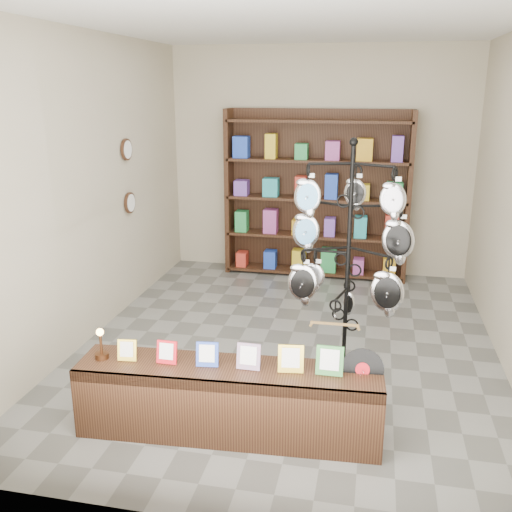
{
  "coord_description": "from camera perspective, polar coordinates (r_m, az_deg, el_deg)",
  "views": [
    {
      "loc": [
        0.76,
        -5.16,
        2.47
      ],
      "look_at": [
        -0.12,
        -1.0,
        1.2
      ],
      "focal_mm": 40.0,
      "sensor_mm": 36.0,
      "label": 1
    }
  ],
  "objects": [
    {
      "name": "back_shelving",
      "position": [
        7.63,
        6.03,
        5.6
      ],
      "size": [
        2.42,
        0.36,
        2.2
      ],
      "color": "black",
      "rests_on": "ground"
    },
    {
      "name": "wall_clocks",
      "position": [
        6.62,
        -12.66,
        7.76
      ],
      "size": [
        0.03,
        0.24,
        0.84
      ],
      "color": "black",
      "rests_on": "ground"
    },
    {
      "name": "ground",
      "position": [
        5.77,
        3.24,
        -8.8
      ],
      "size": [
        5.0,
        5.0,
        0.0
      ],
      "primitive_type": "plane",
      "color": "slate",
      "rests_on": "ground"
    },
    {
      "name": "display_tree",
      "position": [
        4.7,
        9.25,
        0.82
      ],
      "size": [
        1.07,
        0.93,
        2.09
      ],
      "rotation": [
        0.0,
        0.0,
        -0.07
      ],
      "color": "black",
      "rests_on": "ground"
    },
    {
      "name": "room_envelope",
      "position": [
        5.25,
        3.58,
        9.77
      ],
      "size": [
        5.0,
        5.0,
        5.0
      ],
      "color": "#B2A890",
      "rests_on": "ground"
    },
    {
      "name": "front_shelf",
      "position": [
        4.3,
        -2.75,
        -14.2
      ],
      "size": [
        2.23,
        0.58,
        0.78
      ],
      "rotation": [
        0.0,
        0.0,
        0.06
      ],
      "color": "black",
      "rests_on": "ground"
    }
  ]
}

